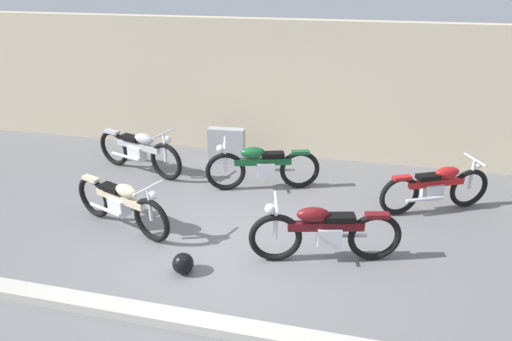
{
  "coord_description": "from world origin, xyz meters",
  "views": [
    {
      "loc": [
        1.47,
        -5.09,
        3.68
      ],
      "look_at": [
        -0.06,
        1.53,
        0.55
      ],
      "focal_mm": 31.37,
      "sensor_mm": 36.0,
      "label": 1
    }
  ],
  "objects_px": {
    "stone_marker": "(227,146)",
    "motorcycle_red": "(436,187)",
    "helmet": "(183,263)",
    "motorcycle_cream": "(121,204)",
    "motorcycle_silver": "(139,151)",
    "motorcycle_green": "(262,166)",
    "motorcycle_maroon": "(324,232)"
  },
  "relations": [
    {
      "from": "helmet",
      "to": "motorcycle_maroon",
      "type": "distance_m",
      "value": 1.91
    },
    {
      "from": "stone_marker",
      "to": "motorcycle_red",
      "type": "distance_m",
      "value": 4.02
    },
    {
      "from": "motorcycle_maroon",
      "to": "motorcycle_cream",
      "type": "height_order",
      "value": "motorcycle_maroon"
    },
    {
      "from": "helmet",
      "to": "motorcycle_red",
      "type": "distance_m",
      "value": 4.21
    },
    {
      "from": "stone_marker",
      "to": "helmet",
      "type": "distance_m",
      "value": 3.63
    },
    {
      "from": "stone_marker",
      "to": "motorcycle_green",
      "type": "bearing_deg",
      "value": -46.24
    },
    {
      "from": "motorcycle_maroon",
      "to": "motorcycle_red",
      "type": "distance_m",
      "value": 2.43
    },
    {
      "from": "stone_marker",
      "to": "motorcycle_maroon",
      "type": "relative_size",
      "value": 0.36
    },
    {
      "from": "motorcycle_cream",
      "to": "motorcycle_green",
      "type": "height_order",
      "value": "motorcycle_green"
    },
    {
      "from": "stone_marker",
      "to": "motorcycle_green",
      "type": "xyz_separation_m",
      "value": [
        0.95,
        -0.99,
        0.07
      ]
    },
    {
      "from": "motorcycle_silver",
      "to": "motorcycle_green",
      "type": "xyz_separation_m",
      "value": [
        2.44,
        -0.17,
        -0.01
      ]
    },
    {
      "from": "motorcycle_maroon",
      "to": "motorcycle_silver",
      "type": "relative_size",
      "value": 1.0
    },
    {
      "from": "stone_marker",
      "to": "motorcycle_red",
      "type": "height_order",
      "value": "motorcycle_red"
    },
    {
      "from": "motorcycle_maroon",
      "to": "motorcycle_silver",
      "type": "xyz_separation_m",
      "value": [
        -3.71,
        2.08,
        0.01
      ]
    },
    {
      "from": "motorcycle_silver",
      "to": "motorcycle_green",
      "type": "bearing_deg",
      "value": 13.61
    },
    {
      "from": "helmet",
      "to": "motorcycle_silver",
      "type": "xyz_separation_m",
      "value": [
        -1.96,
        2.77,
        0.31
      ]
    },
    {
      "from": "stone_marker",
      "to": "motorcycle_maroon",
      "type": "height_order",
      "value": "motorcycle_maroon"
    },
    {
      "from": "motorcycle_cream",
      "to": "motorcycle_green",
      "type": "distance_m",
      "value": 2.51
    },
    {
      "from": "motorcycle_maroon",
      "to": "motorcycle_silver",
      "type": "distance_m",
      "value": 4.25
    },
    {
      "from": "motorcycle_maroon",
      "to": "motorcycle_red",
      "type": "bearing_deg",
      "value": -146.43
    },
    {
      "from": "motorcycle_maroon",
      "to": "motorcycle_green",
      "type": "bearing_deg",
      "value": -70.13
    },
    {
      "from": "helmet",
      "to": "motorcycle_cream",
      "type": "xyz_separation_m",
      "value": [
        -1.29,
        0.82,
        0.28
      ]
    },
    {
      "from": "helmet",
      "to": "motorcycle_cream",
      "type": "height_order",
      "value": "motorcycle_cream"
    },
    {
      "from": "motorcycle_maroon",
      "to": "motorcycle_cream",
      "type": "bearing_deg",
      "value": -16.16
    },
    {
      "from": "stone_marker",
      "to": "motorcycle_silver",
      "type": "bearing_deg",
      "value": -151.18
    },
    {
      "from": "motorcycle_maroon",
      "to": "motorcycle_green",
      "type": "xyz_separation_m",
      "value": [
        -1.27,
        1.91,
        -0.0
      ]
    },
    {
      "from": "motorcycle_cream",
      "to": "motorcycle_green",
      "type": "relative_size",
      "value": 0.94
    },
    {
      "from": "stone_marker",
      "to": "helmet",
      "type": "bearing_deg",
      "value": -82.64
    },
    {
      "from": "motorcycle_cream",
      "to": "motorcycle_silver",
      "type": "bearing_deg",
      "value": 129.55
    },
    {
      "from": "helmet",
      "to": "motorcycle_green",
      "type": "xyz_separation_m",
      "value": [
        0.48,
        2.6,
        0.3
      ]
    },
    {
      "from": "motorcycle_red",
      "to": "motorcycle_green",
      "type": "bearing_deg",
      "value": 152.33
    },
    {
      "from": "motorcycle_silver",
      "to": "motorcycle_green",
      "type": "relative_size",
      "value": 1.02
    }
  ]
}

